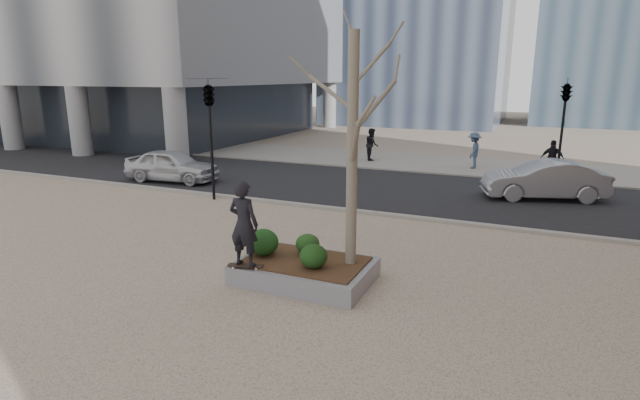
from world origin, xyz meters
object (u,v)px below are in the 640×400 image
at_px(planter, 305,271).
at_px(police_car, 172,165).
at_px(skateboarder, 244,224).
at_px(skateboard, 245,267).

relative_size(planter, police_car, 0.72).
bearing_deg(skateboarder, planter, -138.63).
bearing_deg(police_car, skateboard, -138.97).
bearing_deg(police_car, skateboarder, -138.97).
xyz_separation_m(planter, skateboard, (-1.03, -0.87, 0.26)).
xyz_separation_m(planter, police_car, (-10.11, 7.59, 0.51)).
xyz_separation_m(skateboard, skateboarder, (0.00, 0.00, 0.99)).
relative_size(planter, skateboarder, 1.58).
xyz_separation_m(planter, skateboarder, (-1.03, -0.87, 1.25)).
distance_m(planter, skateboard, 1.38).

